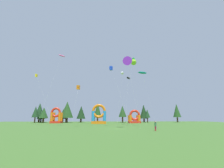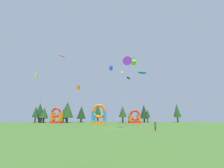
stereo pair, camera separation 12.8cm
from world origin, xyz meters
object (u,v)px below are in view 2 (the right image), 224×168
(inflatable_blue_arch, at_px, (56,117))
(kite_blue_box, at_px, (111,68))
(person_near_camera, at_px, (155,125))
(kite_orange_box, at_px, (78,87))
(kite_green_delta, at_px, (133,59))
(inflatable_red_slide, at_px, (135,118))
(kite_teal_parafoil, at_px, (142,73))
(kite_yellow_box, at_px, (36,76))
(kite_pink_parafoil, at_px, (62,56))
(inflatable_orange_dome, at_px, (99,116))
(kite_purple_delta, at_px, (128,62))
(person_midfield, at_px, (156,124))
(kite_white_delta, at_px, (123,73))
(kite_lime_delta, at_px, (134,62))
(kite_black_parafoil, at_px, (128,78))

(inflatable_blue_arch, bearing_deg, kite_blue_box, -51.14)
(person_near_camera, bearing_deg, kite_orange_box, -162.37)
(kite_green_delta, distance_m, inflatable_red_slide, 26.57)
(kite_teal_parafoil, distance_m, kite_yellow_box, 34.29)
(kite_pink_parafoil, bearing_deg, inflatable_orange_dome, 62.65)
(kite_teal_parafoil, distance_m, inflatable_red_slide, 31.76)
(kite_yellow_box, relative_size, inflatable_red_slide, 2.78)
(kite_pink_parafoil, bearing_deg, kite_purple_delta, -23.95)
(inflatable_orange_dome, bearing_deg, person_midfield, -63.58)
(kite_teal_parafoil, xyz_separation_m, person_near_camera, (-0.91, -12.61, -14.50))
(person_near_camera, bearing_deg, kite_teal_parafoil, 138.51)
(kite_teal_parafoil, height_order, kite_white_delta, kite_white_delta)
(kite_blue_box, height_order, inflatable_blue_arch, kite_blue_box)
(kite_lime_delta, height_order, person_midfield, kite_lime_delta)
(kite_blue_box, distance_m, person_midfield, 20.20)
(kite_lime_delta, relative_size, kite_purple_delta, 1.19)
(kite_purple_delta, xyz_separation_m, person_near_camera, (4.52, -5.12, -15.15))
(inflatable_red_slide, bearing_deg, inflatable_blue_arch, 179.15)
(kite_orange_box, distance_m, inflatable_blue_arch, 33.50)
(kite_purple_delta, xyz_separation_m, inflatable_blue_arch, (-27.14, 36.65, -13.57))
(kite_purple_delta, xyz_separation_m, kite_orange_box, (-13.24, 7.32, -5.30))
(kite_green_delta, height_order, inflatable_blue_arch, kite_green_delta)
(kite_green_delta, bearing_deg, inflatable_orange_dome, 166.18)
(kite_white_delta, bearing_deg, person_midfield, -77.31)
(kite_purple_delta, xyz_separation_m, kite_white_delta, (1.47, 22.48, 3.48))
(kite_green_delta, distance_m, kite_teal_parafoil, 21.34)
(person_midfield, bearing_deg, kite_blue_box, 154.71)
(kite_black_parafoil, xyz_separation_m, kite_pink_parafoil, (-21.67, -10.44, 4.06))
(person_midfield, xyz_separation_m, inflatable_orange_dome, (-14.26, 28.70, 1.90))
(person_near_camera, bearing_deg, kite_black_parafoil, 146.32)
(kite_teal_parafoil, xyz_separation_m, kite_purple_delta, (-5.42, -7.49, 0.65))
(kite_black_parafoil, height_order, inflatable_orange_dome, kite_black_parafoil)
(kite_blue_box, bearing_deg, kite_pink_parafoil, 177.91)
(kite_green_delta, distance_m, person_near_camera, 40.06)
(kite_black_parafoil, relative_size, kite_white_delta, 0.85)
(kite_black_parafoil, relative_size, inflatable_orange_dome, 2.21)
(person_midfield, bearing_deg, kite_black_parafoil, 110.49)
(kite_white_delta, distance_m, inflatable_blue_arch, 36.20)
(kite_white_delta, bearing_deg, inflatable_blue_arch, 153.65)
(kite_blue_box, xyz_separation_m, person_midfield, (10.27, -7.22, -15.83))
(kite_lime_delta, bearing_deg, inflatable_red_slide, 80.23)
(person_near_camera, xyz_separation_m, inflatable_orange_dome, (-12.37, 34.36, 1.86))
(kite_black_parafoil, relative_size, inflatable_red_slide, 2.92)
(kite_green_delta, xyz_separation_m, kite_orange_box, (-19.32, -18.49, -15.57))
(kite_pink_parafoil, distance_m, person_near_camera, 33.23)
(inflatable_orange_dome, bearing_deg, kite_pink_parafoil, -117.35)
(kite_lime_delta, height_order, kite_yellow_box, kite_lime_delta)
(kite_pink_parafoil, relative_size, person_midfield, 11.72)
(inflatable_blue_arch, bearing_deg, kite_lime_delta, -41.68)
(kite_purple_delta, bearing_deg, inflatable_red_slide, 77.42)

